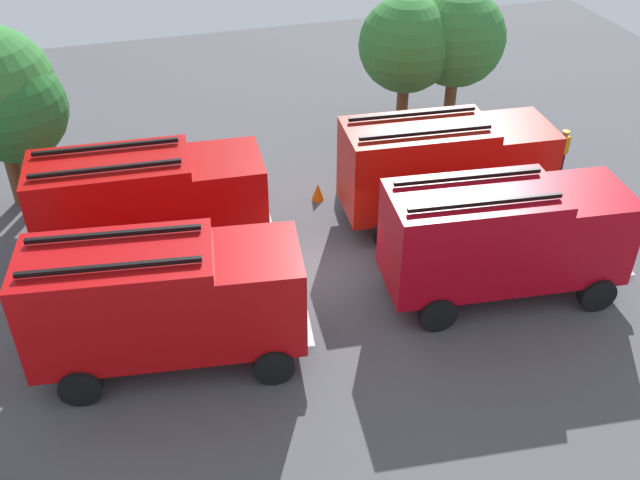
% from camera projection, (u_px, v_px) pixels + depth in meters
% --- Properties ---
extents(ground_plane, '(46.84, 46.84, 0.00)m').
position_uv_depth(ground_plane, '(320.00, 276.00, 22.92)').
color(ground_plane, '#4C4C51').
extents(fire_truck_0, '(7.46, 3.51, 3.88)m').
position_uv_depth(fire_truck_0, '(164.00, 299.00, 18.65)').
color(fire_truck_0, '#B90A0C').
rests_on(fire_truck_0, ground).
extents(fire_truck_1, '(7.41, 3.34, 3.88)m').
position_uv_depth(fire_truck_1, '(504.00, 235.00, 20.99)').
color(fire_truck_1, '#B00714').
rests_on(fire_truck_1, ground).
extents(fire_truck_2, '(7.33, 3.10, 3.88)m').
position_uv_depth(fire_truck_2, '(150.00, 201.00, 22.51)').
color(fire_truck_2, '#B10A09').
rests_on(fire_truck_2, ground).
extents(fire_truck_3, '(7.36, 3.20, 3.88)m').
position_uv_depth(fire_truck_3, '(445.00, 165.00, 24.39)').
color(fire_truck_3, '#AF150C').
rests_on(fire_truck_3, ground).
extents(firefighter_0, '(0.46, 0.32, 1.74)m').
position_uv_depth(firefighter_0, '(563.00, 149.00, 27.81)').
color(firefighter_0, black).
rests_on(firefighter_0, ground).
extents(firefighter_2, '(0.34, 0.47, 1.76)m').
position_uv_depth(firefighter_2, '(443.00, 156.00, 27.34)').
color(firefighter_2, black).
rests_on(firefighter_2, ground).
extents(tree_1, '(3.64, 3.64, 5.65)m').
position_uv_depth(tree_1, '(12.00, 109.00, 24.14)').
color(tree_1, brown).
rests_on(tree_1, ground).
extents(tree_2, '(3.80, 3.80, 5.89)m').
position_uv_depth(tree_2, '(406.00, 45.00, 28.61)').
color(tree_2, brown).
rests_on(tree_2, ground).
extents(tree_3, '(3.88, 3.88, 6.01)m').
position_uv_depth(tree_3, '(457.00, 39.00, 28.95)').
color(tree_3, brown).
rests_on(tree_3, ground).
extents(traffic_cone_0, '(0.48, 0.48, 0.68)m').
position_uv_depth(traffic_cone_0, '(480.00, 159.00, 28.52)').
color(traffic_cone_0, '#F2600C').
rests_on(traffic_cone_0, ground).
extents(traffic_cone_1, '(0.48, 0.48, 0.69)m').
position_uv_depth(traffic_cone_1, '(366.00, 171.00, 27.69)').
color(traffic_cone_1, '#F2600C').
rests_on(traffic_cone_1, ground).
extents(traffic_cone_2, '(0.46, 0.46, 0.66)m').
position_uv_depth(traffic_cone_2, '(318.00, 192.00, 26.49)').
color(traffic_cone_2, '#F2600C').
rests_on(traffic_cone_2, ground).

